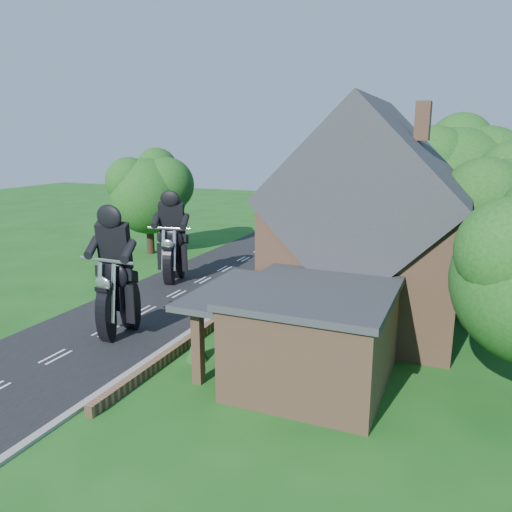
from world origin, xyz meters
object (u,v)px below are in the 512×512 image
at_px(motorcycle_follow, 174,268).
at_px(annex, 311,333).
at_px(house, 369,231).
at_px(motorcycle_lead, 119,317).
at_px(garden_wall, 238,306).

bearing_deg(motorcycle_follow, annex, 131.21).
bearing_deg(annex, house, 84.76).
distance_m(annex, motorcycle_lead, 8.98).
bearing_deg(motorcycle_follow, house, 159.41).
xyz_separation_m(house, motorcycle_follow, (-11.96, 2.09, -3.51)).
height_order(garden_wall, house, house).
height_order(garden_wall, annex, annex).
relative_size(motorcycle_lead, motorcycle_follow, 1.05).
relative_size(garden_wall, house, 2.15).
bearing_deg(garden_wall, motorcycle_follow, 151.82).
xyz_separation_m(garden_wall, annex, (5.57, -5.80, 1.57)).
bearing_deg(annex, motorcycle_lead, 176.00).
relative_size(house, motorcycle_follow, 5.74).
xyz_separation_m(garden_wall, house, (6.19, 1.00, 4.14)).
distance_m(garden_wall, annex, 8.19).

